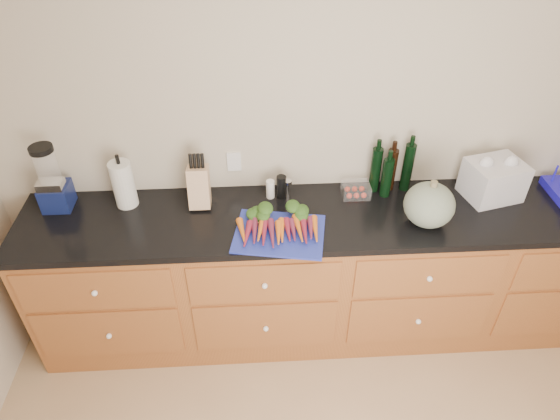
{
  "coord_description": "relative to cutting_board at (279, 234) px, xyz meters",
  "views": [
    {
      "loc": [
        -0.48,
        -0.87,
        2.69
      ],
      "look_at": [
        -0.35,
        1.2,
        1.06
      ],
      "focal_mm": 32.0,
      "sensor_mm": 36.0,
      "label": 1
    }
  ],
  "objects": [
    {
      "name": "wall_back",
      "position": [
        0.36,
        0.48,
        0.35
      ],
      "size": [
        4.1,
        0.05,
        2.6
      ],
      "primitive_type": "cube",
      "color": "#C0B39F",
      "rests_on": "ground"
    },
    {
      "name": "knife_block",
      "position": [
        -0.44,
        0.3,
        0.11
      ],
      "size": [
        0.12,
        0.12,
        0.24
      ],
      "primitive_type": "cube",
      "color": "tan",
      "rests_on": "countertop"
    },
    {
      "name": "tomato_box",
      "position": [
        0.47,
        0.33,
        0.03
      ],
      "size": [
        0.16,
        0.13,
        0.07
      ],
      "primitive_type": "cube",
      "color": "white",
      "rests_on": "countertop"
    },
    {
      "name": "squash",
      "position": [
        0.81,
        0.05,
        0.12
      ],
      "size": [
        0.27,
        0.27,
        0.25
      ],
      "primitive_type": "ellipsoid",
      "color": "#5C6B59",
      "rests_on": "countertop"
    },
    {
      "name": "grinder_salt",
      "position": [
        -0.03,
        0.34,
        0.05
      ],
      "size": [
        0.05,
        0.05,
        0.11
      ],
      "primitive_type": "cylinder",
      "color": "white",
      "rests_on": "countertop"
    },
    {
      "name": "cutting_board",
      "position": [
        0.0,
        0.0,
        0.0
      ],
      "size": [
        0.53,
        0.44,
        0.01
      ],
      "primitive_type": "cube",
      "rotation": [
        0.0,
        0.0,
        -0.18
      ],
      "color": "#212E9E",
      "rests_on": "countertop"
    },
    {
      "name": "grocery_bag",
      "position": [
        1.25,
        0.28,
        0.1
      ],
      "size": [
        0.35,
        0.31,
        0.22
      ],
      "primitive_type": null,
      "rotation": [
        0.0,
        0.0,
        0.24
      ],
      "color": "silver",
      "rests_on": "countertop"
    },
    {
      "name": "canister_chrome",
      "position": [
        0.07,
        0.34,
        0.05
      ],
      "size": [
        0.05,
        0.05,
        0.11
      ],
      "primitive_type": "cylinder",
      "color": "silver",
      "rests_on": "countertop"
    },
    {
      "name": "carrots",
      "position": [
        0.0,
        0.03,
        0.03
      ],
      "size": [
        0.43,
        0.3,
        0.06
      ],
      "color": "orange",
      "rests_on": "cutting_board"
    },
    {
      "name": "grinder_pepper",
      "position": [
        0.03,
        0.34,
        0.06
      ],
      "size": [
        0.06,
        0.06,
        0.14
      ],
      "primitive_type": "cylinder",
      "color": "black",
      "rests_on": "countertop"
    },
    {
      "name": "bottles",
      "position": [
        0.67,
        0.37,
        0.13
      ],
      "size": [
        0.25,
        0.13,
        0.3
      ],
      "color": "black",
      "rests_on": "countertop"
    },
    {
      "name": "paper_towel",
      "position": [
        -0.86,
        0.32,
        0.13
      ],
      "size": [
        0.12,
        0.12,
        0.28
      ],
      "primitive_type": "cylinder",
      "color": "silver",
      "rests_on": "countertop"
    },
    {
      "name": "blender_appliance",
      "position": [
        -1.24,
        0.32,
        0.17
      ],
      "size": [
        0.16,
        0.16,
        0.4
      ],
      "color": "#10194B",
      "rests_on": "countertop"
    },
    {
      "name": "cabinets",
      "position": [
        0.36,
        0.16,
        -0.5
      ],
      "size": [
        3.6,
        0.64,
        0.9
      ],
      "color": "brown",
      "rests_on": "ground"
    },
    {
      "name": "countertop",
      "position": [
        0.36,
        0.16,
        -0.03
      ],
      "size": [
        3.64,
        0.62,
        0.04
      ],
      "primitive_type": "cube",
      "color": "black",
      "rests_on": "cabinets"
    }
  ]
}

